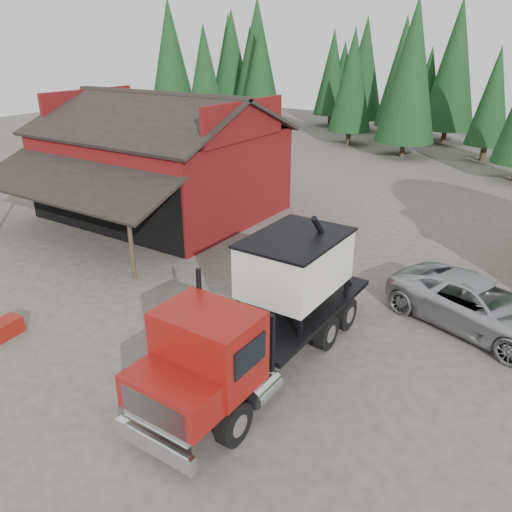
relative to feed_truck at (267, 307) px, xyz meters
The scene contains 8 objects.
ground 3.49m from the feed_truck, behind, with size 120.00×120.00×0.00m, color #4C453B.
red_barn 17.04m from the feed_truck, 143.88° to the left, with size 12.80×13.63×7.18m.
conifer_backdrop 42.28m from the feed_truck, 93.75° to the left, with size 76.00×16.00×16.00m, color #113315, non-canonical shape.
near_pine_a 37.72m from the feed_truck, 131.34° to the left, with size 4.40×4.40×11.40m.
near_pine_d 35.20m from the feed_truck, 101.20° to the left, with size 5.28×5.28×13.40m.
feed_truck is the anchor object (origin of this frame).
silver_car 8.21m from the feed_truck, 49.82° to the left, with size 3.06×6.63×1.84m, color #ABADB3.
equip_box 9.66m from the feed_truck, 157.43° to the right, with size 0.70×1.10×0.60m, color maroon.
Camera 1 is at (9.94, -11.69, 9.71)m, focal length 35.00 mm.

